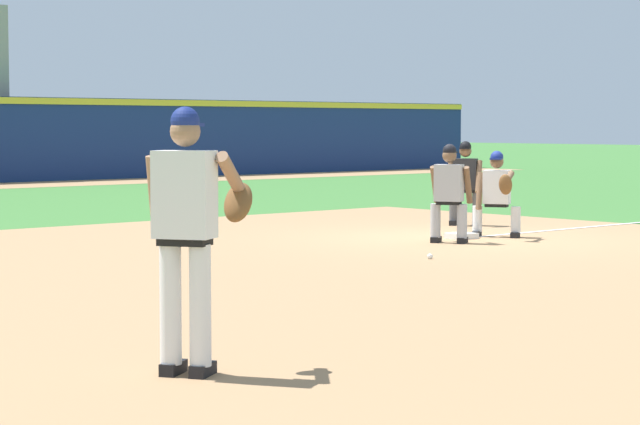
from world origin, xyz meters
TOP-DOWN VIEW (x-y plane):
  - ground_plane at (0.00, 0.00)m, footprint 160.00×160.00m
  - infield_dirt_patch at (-4.62, -2.90)m, footprint 18.00×18.00m
  - first_base_bag at (0.00, 0.00)m, footprint 0.38×0.38m
  - baseball at (-2.47, -1.69)m, footprint 0.07×0.07m
  - pitcher at (-9.19, -5.79)m, footprint 0.84×0.57m
  - first_baseman at (0.56, -0.22)m, footprint 0.82×1.02m
  - baserunner at (-0.68, -0.36)m, footprint 0.61×0.67m
  - umpire at (1.92, 1.65)m, footprint 0.64×0.68m

SIDE VIEW (x-z plane):
  - ground_plane at x=0.00m, z-range 0.00..0.00m
  - infield_dirt_patch at x=-4.62m, z-range 0.00..0.01m
  - baseball at x=-2.47m, z-range 0.00..0.07m
  - first_base_bag at x=0.00m, z-range 0.00..0.09m
  - first_baseman at x=0.56m, z-range 0.06..1.40m
  - baserunner at x=-0.68m, z-range 0.06..1.52m
  - umpire at x=1.92m, z-range 0.06..1.52m
  - pitcher at x=-9.19m, z-range 0.13..1.99m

